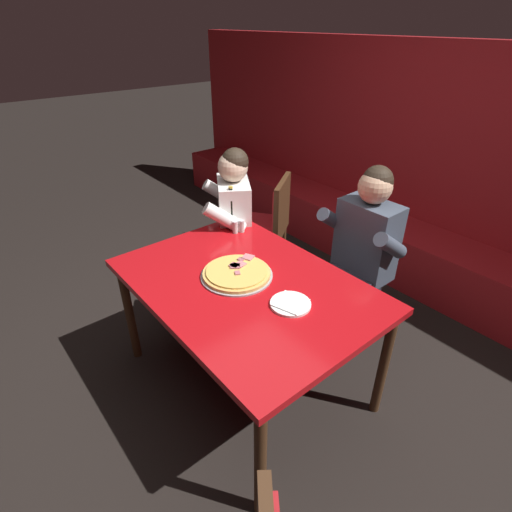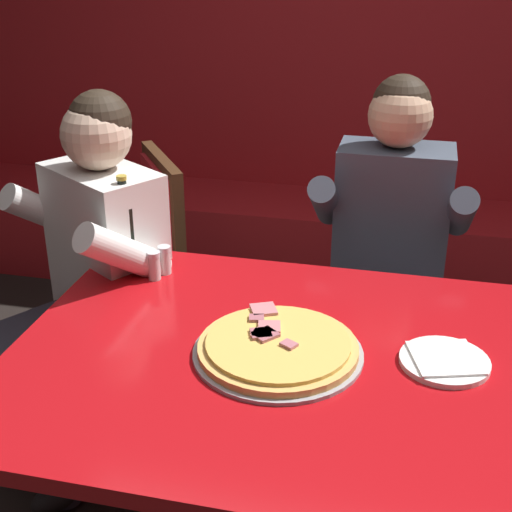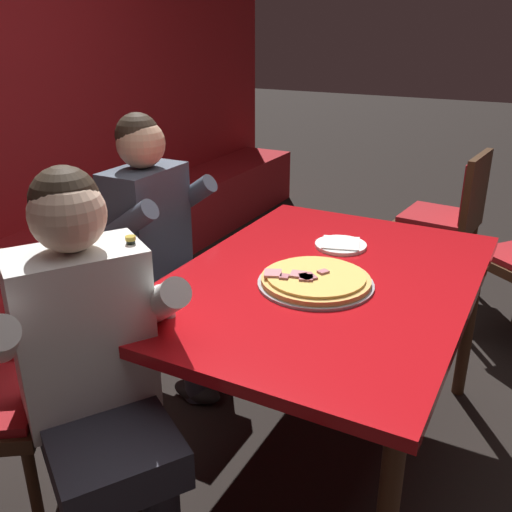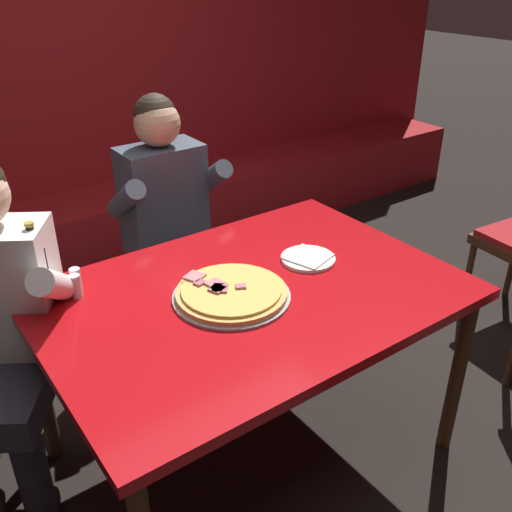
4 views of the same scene
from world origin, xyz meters
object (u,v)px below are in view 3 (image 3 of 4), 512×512
(beer_bottle, at_px, (135,294))
(shaker_parmesan, at_px, (169,305))
(main_dining_table, at_px, (323,294))
(plate_white_paper, at_px, (341,245))
(diner_standing_companion, at_px, (93,369))
(shaker_black_pepper, at_px, (161,300))
(diner_seated_blue_shirt, at_px, (163,243))
(dining_chair_near_left, at_px, (451,212))
(pizza, at_px, (315,280))

(beer_bottle, distance_m, shaker_parmesan, 0.13)
(main_dining_table, distance_m, plate_white_paper, 0.32)
(shaker_parmesan, xyz_separation_m, diner_standing_companion, (-0.26, 0.08, -0.10))
(main_dining_table, xyz_separation_m, shaker_parmesan, (-0.51, 0.31, 0.11))
(shaker_parmesan, relative_size, shaker_black_pepper, 1.00)
(diner_seated_blue_shirt, bearing_deg, dining_chair_near_left, -31.56)
(plate_white_paper, xyz_separation_m, shaker_parmesan, (-0.82, 0.26, 0.03))
(plate_white_paper, bearing_deg, shaker_black_pepper, 158.95)
(beer_bottle, bearing_deg, diner_standing_companion, 166.96)
(main_dining_table, distance_m, diner_standing_companion, 0.87)
(beer_bottle, height_order, diner_standing_companion, diner_standing_companion)
(beer_bottle, xyz_separation_m, shaker_black_pepper, (0.12, -0.00, -0.07))
(dining_chair_near_left, bearing_deg, diner_seated_blue_shirt, 148.44)
(beer_bottle, bearing_deg, diner_seated_blue_shirt, 31.96)
(dining_chair_near_left, bearing_deg, diner_standing_companion, 167.50)
(pizza, distance_m, shaker_black_pepper, 0.54)
(pizza, relative_size, plate_white_paper, 1.94)
(shaker_black_pepper, bearing_deg, dining_chair_near_left, -13.04)
(shaker_black_pepper, distance_m, diner_seated_blue_shirt, 0.79)
(diner_standing_companion, bearing_deg, diner_seated_blue_shirt, 25.15)
(pizza, relative_size, shaker_black_pepper, 4.74)
(shaker_black_pepper, bearing_deg, plate_white_paper, -21.05)
(shaker_parmesan, bearing_deg, shaker_black_pepper, 68.85)
(main_dining_table, height_order, diner_standing_companion, diner_standing_companion)
(shaker_black_pepper, distance_m, dining_chair_near_left, 2.29)
(shaker_parmesan, bearing_deg, main_dining_table, -31.66)
(beer_bottle, relative_size, diner_standing_companion, 0.23)
(diner_standing_companion, bearing_deg, plate_white_paper, -17.86)
(pizza, bearing_deg, main_dining_table, -2.44)
(pizza, relative_size, diner_standing_companion, 0.32)
(beer_bottle, distance_m, diner_seated_blue_shirt, 0.89)
(diner_seated_blue_shirt, bearing_deg, shaker_parmesan, -141.68)
(dining_chair_near_left, bearing_deg, beer_bottle, 167.54)
(beer_bottle, relative_size, shaker_black_pepper, 3.40)
(dining_chair_near_left, bearing_deg, main_dining_table, 174.80)
(pizza, xyz_separation_m, shaker_black_pepper, (-0.41, 0.35, 0.02))
(pizza, xyz_separation_m, beer_bottle, (-0.53, 0.36, 0.09))
(pizza, relative_size, dining_chair_near_left, 0.45)
(main_dining_table, distance_m, pizza, 0.12)
(shaker_parmesan, bearing_deg, dining_chair_near_left, -11.89)
(pizza, xyz_separation_m, diner_standing_companion, (-0.69, 0.39, -0.08))
(plate_white_paper, distance_m, diner_standing_companion, 1.13)
(shaker_black_pepper, bearing_deg, shaker_parmesan, -111.15)
(beer_bottle, bearing_deg, main_dining_table, -30.56)
(shaker_black_pepper, xyz_separation_m, dining_chair_near_left, (2.22, -0.51, -0.26))
(pizza, bearing_deg, shaker_parmesan, 144.04)
(pizza, relative_size, beer_bottle, 1.40)
(beer_bottle, bearing_deg, dining_chair_near_left, -12.46)
(main_dining_table, height_order, diner_seated_blue_shirt, diner_seated_blue_shirt)
(plate_white_paper, height_order, dining_chair_near_left, dining_chair_near_left)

